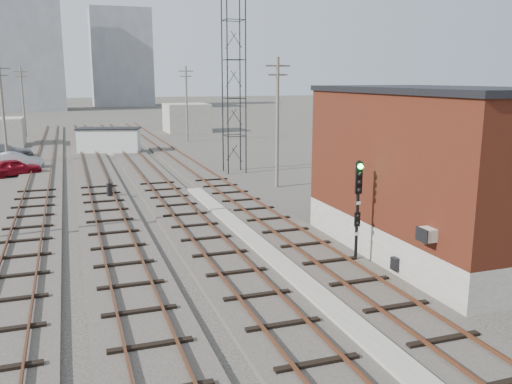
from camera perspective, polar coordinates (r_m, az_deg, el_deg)
name	(u,v)px	position (r m, az deg, el deg)	size (l,w,h in m)	color
ground	(132,142)	(67.97, -12.96, 5.19)	(320.00, 320.00, 0.00)	#282621
track_right	(188,165)	(47.76, -7.12, 2.80)	(3.20, 90.00, 0.39)	#332D28
track_mid_right	(142,168)	(47.11, -11.89, 2.51)	(3.20, 90.00, 0.39)	#332D28
track_mid_left	(93,170)	(46.78, -16.75, 2.20)	(3.20, 90.00, 0.39)	#332D28
track_left	(42,173)	(46.80, -21.64, 1.87)	(3.20, 90.00, 0.39)	#332D28
platform_curb	(265,253)	(23.74, 1.00, -6.39)	(0.90, 28.00, 0.26)	gray
brick_building	(434,172)	(24.51, 18.27, 2.03)	(6.54, 12.20, 7.22)	gray
lattice_tower	(234,79)	(44.05, -2.35, 11.79)	(1.60, 1.60, 15.00)	black
utility_pole_left_b	(3,111)	(52.48, -25.09, 7.75)	(1.80, 0.24, 9.00)	#595147
utility_pole_left_c	(23,100)	(77.37, -23.32, 8.88)	(1.80, 0.24, 9.00)	#595147
utility_pole_right_a	(277,119)	(37.86, 2.26, 7.68)	(1.80, 0.24, 9.00)	#595147
utility_pole_right_b	(187,102)	(66.65, -7.32, 9.41)	(1.80, 0.24, 9.00)	#595147
apartment_left	(13,46)	(142.74, -24.21, 13.87)	(22.00, 14.00, 30.00)	gray
apartment_right	(121,58)	(157.98, -14.01, 13.52)	(16.00, 12.00, 26.00)	gray
shed_right	(187,118)	(79.05, -7.31, 7.76)	(6.00, 6.00, 4.00)	gray
signal_mast	(358,203)	(22.45, 10.69, -1.16)	(0.40, 0.42, 4.33)	gray
switch_stand	(110,190)	(35.80, -15.16, 0.19)	(0.35, 0.35, 1.21)	black
site_trailer	(109,141)	(57.54, -15.19, 5.24)	(6.72, 4.24, 2.62)	silver
car_red	(14,167)	(46.81, -24.10, 2.39)	(1.62, 4.03, 1.37)	maroon
car_silver	(14,161)	(49.74, -24.11, 2.97)	(1.58, 4.54, 1.50)	#9A9EA1
car_grey	(4,151)	(56.96, -24.97, 3.89)	(2.08, 5.12, 1.48)	gray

